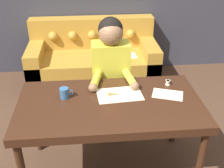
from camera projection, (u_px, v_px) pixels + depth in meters
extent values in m
cube|color=#381E11|center=(110.00, 106.00, 2.31)|extent=(1.51, 0.81, 0.07)
cylinder|color=#381E11|center=(200.00, 164.00, 2.26)|extent=(0.06, 0.06, 0.69)
cylinder|color=#381E11|center=(36.00, 122.00, 2.74)|extent=(0.06, 0.06, 0.69)
cylinder|color=#381E11|center=(175.00, 114.00, 2.85)|extent=(0.06, 0.06, 0.69)
cube|color=#B7842D|center=(94.00, 68.00, 4.04)|extent=(1.77, 0.83, 0.44)
cube|color=#B7842D|center=(92.00, 32.00, 4.09)|extent=(1.77, 0.22, 0.43)
cube|color=#B7842D|center=(38.00, 66.00, 3.94)|extent=(0.20, 0.83, 0.60)
cube|color=#B7842D|center=(148.00, 61.00, 4.06)|extent=(0.20, 0.83, 0.60)
sphere|color=#B7842D|center=(53.00, 36.00, 3.93)|extent=(0.13, 0.13, 0.13)
sphere|color=#B7842D|center=(73.00, 36.00, 3.96)|extent=(0.13, 0.13, 0.13)
sphere|color=#B7842D|center=(92.00, 35.00, 3.98)|extent=(0.13, 0.13, 0.13)
sphere|color=#B7842D|center=(112.00, 35.00, 4.00)|extent=(0.13, 0.13, 0.13)
sphere|color=#B7842D|center=(131.00, 34.00, 4.02)|extent=(0.13, 0.13, 0.13)
cube|color=white|center=(126.00, 56.00, 3.88)|extent=(0.30, 0.23, 0.00)
cylinder|color=#33281E|center=(111.00, 113.00, 3.05)|extent=(0.28, 0.28, 0.48)
cube|color=gold|center=(111.00, 70.00, 2.79)|extent=(0.37, 0.22, 0.57)
sphere|color=#896042|center=(111.00, 33.00, 2.59)|extent=(0.23, 0.23, 0.23)
sphere|color=black|center=(110.00, 29.00, 2.60)|extent=(0.23, 0.23, 0.23)
cylinder|color=gold|center=(96.00, 80.00, 2.55)|extent=(0.13, 0.29, 0.07)
sphere|color=#896042|center=(93.00, 88.00, 2.43)|extent=(0.08, 0.08, 0.08)
cylinder|color=gold|center=(130.00, 78.00, 2.57)|extent=(0.11, 0.29, 0.07)
sphere|color=#896042|center=(135.00, 86.00, 2.45)|extent=(0.08, 0.08, 0.08)
cube|color=beige|center=(120.00, 95.00, 2.39)|extent=(0.40, 0.27, 0.00)
cube|color=beige|center=(168.00, 94.00, 2.39)|extent=(0.29, 0.24, 0.00)
cube|color=silver|center=(125.00, 94.00, 2.40)|extent=(0.12, 0.03, 0.00)
cube|color=#D1511E|center=(113.00, 95.00, 2.39)|extent=(0.08, 0.02, 0.00)
torus|color=#D1511E|center=(109.00, 95.00, 2.38)|extent=(0.04, 0.04, 0.01)
cube|color=silver|center=(125.00, 95.00, 2.39)|extent=(0.12, 0.04, 0.00)
cube|color=#D1511E|center=(113.00, 94.00, 2.40)|extent=(0.08, 0.03, 0.00)
torus|color=#D1511E|center=(109.00, 94.00, 2.40)|extent=(0.04, 0.04, 0.01)
cylinder|color=silver|center=(118.00, 94.00, 2.39)|extent=(0.01, 0.01, 0.01)
cylinder|color=#335B84|center=(64.00, 93.00, 2.33)|extent=(0.08, 0.08, 0.09)
torus|color=#335B84|center=(70.00, 92.00, 2.33)|extent=(0.05, 0.01, 0.05)
cylinder|color=beige|center=(168.00, 83.00, 2.53)|extent=(0.03, 0.03, 0.04)
cylinder|color=beige|center=(168.00, 81.00, 2.52)|extent=(0.04, 0.04, 0.00)
cylinder|color=beige|center=(168.00, 85.00, 2.54)|extent=(0.04, 0.04, 0.00)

